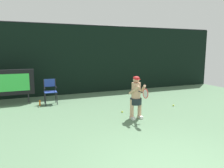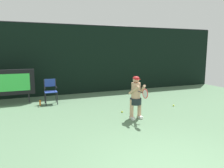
# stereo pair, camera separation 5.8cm
# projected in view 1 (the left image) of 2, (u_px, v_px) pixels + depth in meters

# --- Properties ---
(backdrop_screen) EXTENTS (18.00, 0.12, 3.66)m
(backdrop_screen) POSITION_uv_depth(u_px,v_px,m) (74.00, 60.00, 11.47)
(backdrop_screen) COLOR black
(backdrop_screen) RESTS_ON ground
(scoreboard) EXTENTS (2.20, 0.21, 1.50)m
(scoreboard) POSITION_uv_depth(u_px,v_px,m) (7.00, 83.00, 9.32)
(scoreboard) COLOR black
(scoreboard) RESTS_ON ground
(umpire_chair) EXTENTS (0.52, 0.44, 1.08)m
(umpire_chair) POSITION_uv_depth(u_px,v_px,m) (50.00, 90.00, 9.48)
(umpire_chair) COLOR black
(umpire_chair) RESTS_ON ground
(water_bottle) EXTENTS (0.07, 0.07, 0.27)m
(water_bottle) POSITION_uv_depth(u_px,v_px,m) (40.00, 103.00, 9.21)
(water_bottle) COLOR #CC641E
(water_bottle) RESTS_ON ground
(tennis_player) EXTENTS (0.53, 0.60, 1.47)m
(tennis_player) POSITION_uv_depth(u_px,v_px,m) (136.00, 96.00, 7.40)
(tennis_player) COLOR white
(tennis_player) RESTS_ON ground
(tennis_racket) EXTENTS (0.03, 0.60, 0.31)m
(tennis_racket) POSITION_uv_depth(u_px,v_px,m) (145.00, 93.00, 6.82)
(tennis_racket) COLOR black
(tennis_ball_loose) EXTENTS (0.07, 0.07, 0.07)m
(tennis_ball_loose) POSITION_uv_depth(u_px,v_px,m) (173.00, 105.00, 9.14)
(tennis_ball_loose) COLOR #CCDB3D
(tennis_ball_loose) RESTS_ON ground
(tennis_ball_spare) EXTENTS (0.07, 0.07, 0.07)m
(tennis_ball_spare) POSITION_uv_depth(u_px,v_px,m) (122.00, 112.00, 8.20)
(tennis_ball_spare) COLOR #CCDB3D
(tennis_ball_spare) RESTS_ON ground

